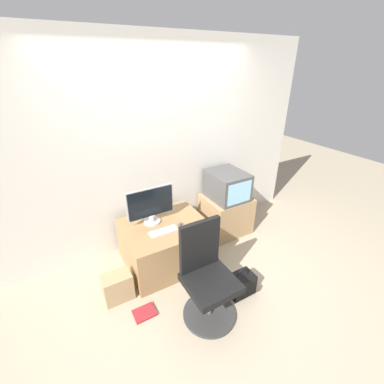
# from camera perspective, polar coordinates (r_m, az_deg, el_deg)

# --- Properties ---
(ground_plane) EXTENTS (12.00, 12.00, 0.00)m
(ground_plane) POSITION_cam_1_polar(r_m,az_deg,el_deg) (3.02, 4.93, -22.30)
(ground_plane) COLOR tan
(wall_back) EXTENTS (4.40, 0.05, 2.60)m
(wall_back) POSITION_cam_1_polar(r_m,az_deg,el_deg) (3.29, -7.41, 9.37)
(wall_back) COLOR beige
(wall_back) RESTS_ON ground_plane
(desk) EXTENTS (0.99, 0.82, 0.55)m
(desk) POSITION_cam_1_polar(r_m,az_deg,el_deg) (3.26, -5.82, -11.23)
(desk) COLOR #937047
(desk) RESTS_ON ground_plane
(side_stand) EXTENTS (0.62, 0.58, 0.55)m
(side_stand) POSITION_cam_1_polar(r_m,az_deg,el_deg) (3.84, 7.48, -4.78)
(side_stand) COLOR #A37F56
(side_stand) RESTS_ON ground_plane
(main_monitor) EXTENTS (0.57, 0.20, 0.45)m
(main_monitor) POSITION_cam_1_polar(r_m,az_deg,el_deg) (3.05, -9.16, -2.92)
(main_monitor) COLOR #B2B2B7
(main_monitor) RESTS_ON desk
(keyboard) EXTENTS (0.33, 0.11, 0.01)m
(keyboard) POSITION_cam_1_polar(r_m,az_deg,el_deg) (2.98, -6.38, -8.63)
(keyboard) COLOR silver
(keyboard) RESTS_ON desk
(mouse) EXTENTS (0.06, 0.03, 0.03)m
(mouse) POSITION_cam_1_polar(r_m,az_deg,el_deg) (3.07, -2.68, -7.11)
(mouse) COLOR #4C4C51
(mouse) RESTS_ON desk
(crt_tv) EXTENTS (0.46, 0.56, 0.39)m
(crt_tv) POSITION_cam_1_polar(r_m,az_deg,el_deg) (3.60, 7.79, 1.47)
(crt_tv) COLOR #474747
(crt_tv) RESTS_ON side_stand
(office_chair) EXTENTS (0.53, 0.53, 1.00)m
(office_chair) POSITION_cam_1_polar(r_m,az_deg,el_deg) (2.59, 3.34, -18.84)
(office_chair) COLOR #333333
(office_chair) RESTS_ON ground_plane
(cardboard_box_lower) EXTENTS (0.30, 0.20, 0.31)m
(cardboard_box_lower) POSITION_cam_1_polar(r_m,az_deg,el_deg) (3.00, -16.17, -19.58)
(cardboard_box_lower) COLOR #A3845B
(cardboard_box_lower) RESTS_ON ground_plane
(handbag) EXTENTS (0.28, 0.19, 0.33)m
(handbag) POSITION_cam_1_polar(r_m,az_deg,el_deg) (3.02, 10.85, -19.40)
(handbag) COLOR black
(handbag) RESTS_ON ground_plane
(book) EXTENTS (0.22, 0.17, 0.02)m
(book) POSITION_cam_1_polar(r_m,az_deg,el_deg) (2.91, -10.49, -24.89)
(book) COLOR maroon
(book) RESTS_ON ground_plane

